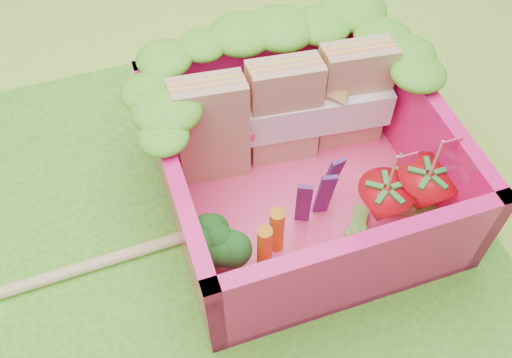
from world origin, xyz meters
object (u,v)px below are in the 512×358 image
object	(u,v)px
broccoli	(217,244)
bento_box	(302,163)
strawberry_left	(382,205)
sandwich_stack	(284,113)
strawberry_right	(422,193)

from	to	relation	value
broccoli	bento_box	bearing A→B (deg)	28.11
broccoli	strawberry_left	world-z (taller)	strawberry_left
sandwich_stack	strawberry_left	size ratio (longest dim) A/B	2.21
bento_box	sandwich_stack	xyz separation A→B (m)	(0.01, 0.28, 0.07)
bento_box	strawberry_left	xyz separation A→B (m)	(0.29, -0.29, -0.09)
sandwich_stack	strawberry_right	xyz separation A→B (m)	(0.49, -0.57, -0.15)
sandwich_stack	bento_box	bearing A→B (deg)	-91.14
bento_box	strawberry_right	world-z (taller)	strawberry_right
strawberry_left	sandwich_stack	bearing A→B (deg)	116.81
broccoli	strawberry_left	size ratio (longest dim) A/B	0.65
sandwich_stack	strawberry_left	distance (m)	0.66
sandwich_stack	broccoli	size ratio (longest dim) A/B	3.40
sandwich_stack	strawberry_left	bearing A→B (deg)	-63.19
bento_box	strawberry_right	bearing A→B (deg)	-30.66
strawberry_left	strawberry_right	bearing A→B (deg)	-0.87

